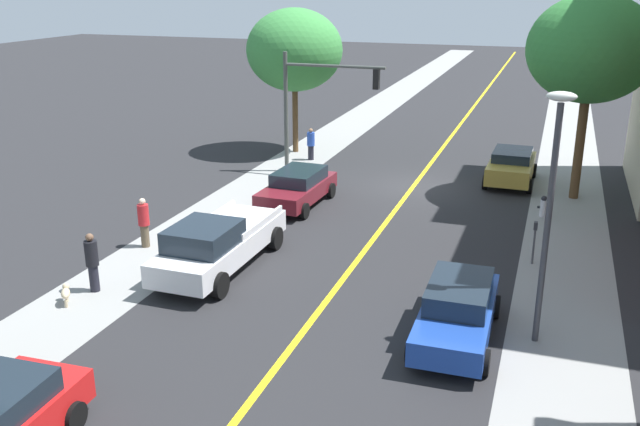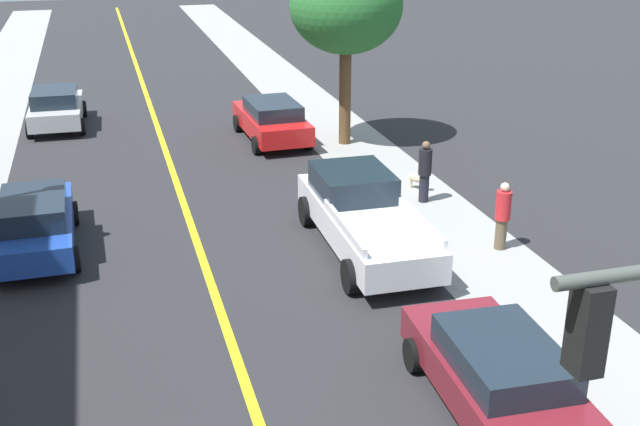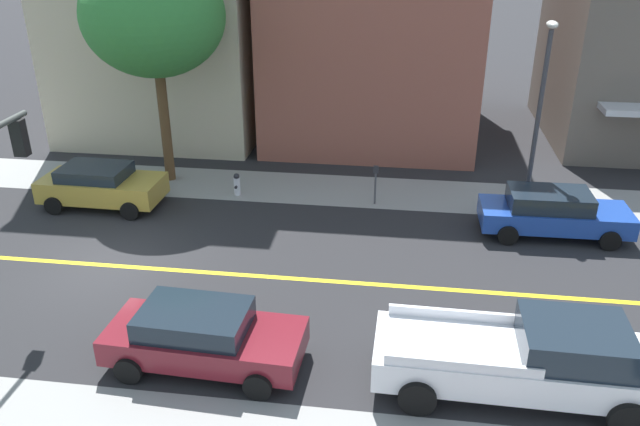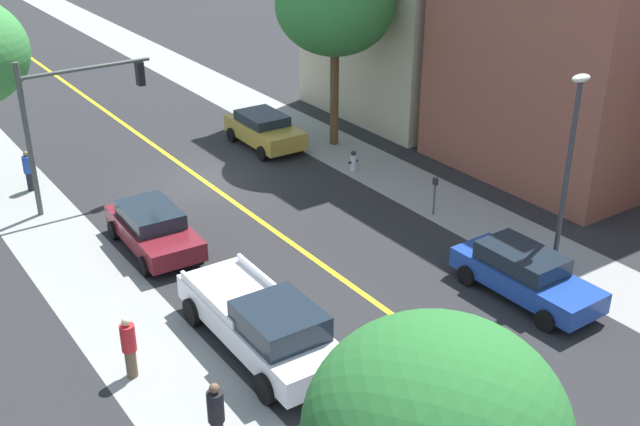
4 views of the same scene
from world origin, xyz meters
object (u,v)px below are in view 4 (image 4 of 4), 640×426
object	(u,v)px
blue_sedan_left_curb	(525,273)
pedestrian_black_shirt	(216,416)
parking_meter	(435,191)
street_lamp	(570,155)
fire_hydrant	(353,161)
pedestrian_red_shirt	(129,346)
maroon_sedan_right_curb	(153,228)
street_tree_right_corner	(335,5)
gold_sedan_left_curb	(264,129)
pedestrian_blue_shirt	(29,170)
traffic_light_mast	(69,109)
white_pickup_truck	(263,323)

from	to	relation	value
blue_sedan_left_curb	pedestrian_black_shirt	size ratio (longest dim) A/B	2.56
parking_meter	street_lamp	distance (m)	6.13
fire_hydrant	pedestrian_red_shirt	size ratio (longest dim) A/B	0.48
maroon_sedan_right_curb	street_tree_right_corner	bearing A→B (deg)	116.06
gold_sedan_left_curb	blue_sedan_left_curb	bearing A→B (deg)	0.49
pedestrian_red_shirt	pedestrian_blue_shirt	distance (m)	13.51
traffic_light_mast	maroon_sedan_right_curb	world-z (taller)	traffic_light_mast
street_tree_right_corner	pedestrian_black_shirt	bearing A→B (deg)	46.89
maroon_sedan_right_curb	pedestrian_black_shirt	bearing A→B (deg)	-13.46
street_lamp	pedestrian_black_shirt	distance (m)	13.08
fire_hydrant	white_pickup_truck	world-z (taller)	white_pickup_truck
fire_hydrant	traffic_light_mast	distance (m)	11.44
fire_hydrant	pedestrian_red_shirt	distance (m)	15.24
fire_hydrant	traffic_light_mast	size ratio (longest dim) A/B	0.15
white_pickup_truck	fire_hydrant	bearing A→B (deg)	133.54
traffic_light_mast	pedestrian_red_shirt	world-z (taller)	traffic_light_mast
blue_sedan_left_curb	pedestrian_red_shirt	size ratio (longest dim) A/B	2.66
fire_hydrant	pedestrian_blue_shirt	bearing A→B (deg)	-25.43
traffic_light_mast	white_pickup_truck	distance (m)	12.40
fire_hydrant	street_lamp	bearing A→B (deg)	91.11
white_pickup_truck	maroon_sedan_right_curb	bearing A→B (deg)	-179.22
street_tree_right_corner	traffic_light_mast	world-z (taller)	street_tree_right_corner
pedestrian_red_shirt	pedestrian_black_shirt	size ratio (longest dim) A/B	0.97
fire_hydrant	traffic_light_mast	xyz separation A→B (m)	(10.49, -3.13, 3.35)
pedestrian_red_shirt	parking_meter	bearing A→B (deg)	69.32
traffic_light_mast	pedestrian_red_shirt	xyz separation A→B (m)	(2.54, 11.02, -2.84)
fire_hydrant	blue_sedan_left_curb	world-z (taller)	blue_sedan_left_curb
street_tree_right_corner	fire_hydrant	distance (m)	6.63
white_pickup_truck	pedestrian_black_shirt	distance (m)	3.85
blue_sedan_left_curb	gold_sedan_left_curb	bearing A→B (deg)	178.46
street_lamp	pedestrian_red_shirt	size ratio (longest dim) A/B	3.65
fire_hydrant	traffic_light_mast	bearing A→B (deg)	-16.60
traffic_light_mast	fire_hydrant	bearing A→B (deg)	-16.60
traffic_light_mast	pedestrian_blue_shirt	distance (m)	3.97
blue_sedan_left_curb	street_tree_right_corner	bearing A→B (deg)	167.23
gold_sedan_left_curb	fire_hydrant	bearing A→B (deg)	20.60
street_lamp	blue_sedan_left_curb	xyz separation A→B (m)	(1.97, 0.49, -3.20)
street_tree_right_corner	street_lamp	world-z (taller)	street_tree_right_corner
blue_sedan_left_curb	pedestrian_red_shirt	xyz separation A→B (m)	(11.25, -3.02, 0.14)
street_tree_right_corner	pedestrian_red_shirt	bearing A→B (deg)	37.55
parking_meter	pedestrian_red_shirt	bearing A→B (deg)	12.18
street_lamp	gold_sedan_left_curb	bearing A→B (deg)	-83.16
parking_meter	maroon_sedan_right_curb	world-z (taller)	parking_meter
blue_sedan_left_curb	street_lamp	bearing A→B (deg)	103.05
parking_meter	gold_sedan_left_curb	bearing A→B (deg)	-81.41
pedestrian_blue_shirt	gold_sedan_left_curb	bearing A→B (deg)	175.17
street_lamp	pedestrian_red_shirt	world-z (taller)	street_lamp
street_lamp	pedestrian_black_shirt	world-z (taller)	street_lamp
fire_hydrant	gold_sedan_left_curb	size ratio (longest dim) A/B	0.20
maroon_sedan_right_curb	pedestrian_blue_shirt	distance (m)	7.53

